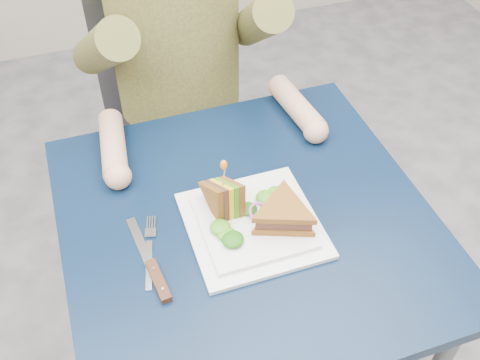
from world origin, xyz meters
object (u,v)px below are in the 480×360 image
object	(u,v)px
diner	(174,9)
fork	(150,253)
table	(247,242)
chair	(175,104)
plate	(253,224)
knife	(155,273)
sandwich_upright	(225,198)
sandwich_flat	(284,214)

from	to	relation	value
diner	fork	world-z (taller)	diner
table	chair	size ratio (longest dim) A/B	0.81
plate	chair	bearing A→B (deg)	90.16
diner	knife	distance (m)	0.69
sandwich_upright	fork	bearing A→B (deg)	-164.88
knife	chair	bearing A→B (deg)	74.14
diner	sandwich_flat	size ratio (longest dim) A/B	4.01
chair	knife	size ratio (longest dim) A/B	4.20
table	knife	bearing A→B (deg)	-159.90
diner	knife	xyz separation A→B (m)	(-0.21, -0.63, -0.18)
sandwich_flat	fork	world-z (taller)	sandwich_flat
table	chair	distance (m)	0.68
fork	knife	size ratio (longest dim) A/B	0.80
table	diner	bearing A→B (deg)	90.00
table	fork	distance (m)	0.23
table	fork	xyz separation A→B (m)	(-0.21, -0.03, 0.08)
table	knife	distance (m)	0.24
table	diner	distance (m)	0.61
diner	fork	xyz separation A→B (m)	(-0.21, -0.58, -0.18)
knife	table	bearing A→B (deg)	20.10
sandwich_upright	chair	bearing A→B (deg)	86.29
diner	sandwich_upright	distance (m)	0.55
fork	table	bearing A→B (deg)	7.04
plate	diner	bearing A→B (deg)	90.19
chair	plate	distance (m)	0.72
plate	knife	size ratio (longest dim) A/B	1.17
plate	fork	bearing A→B (deg)	-179.85
sandwich_flat	sandwich_upright	distance (m)	0.12
chair	knife	world-z (taller)	chair
chair	fork	bearing A→B (deg)	-106.90
diner	sandwich_flat	xyz separation A→B (m)	(0.06, -0.61, -0.14)
chair	sandwich_flat	size ratio (longest dim) A/B	5.01
table	sandwich_flat	bearing A→B (deg)	-41.56
sandwich_flat	table	bearing A→B (deg)	138.44
sandwich_upright	diner	bearing A→B (deg)	85.51
diner	knife	bearing A→B (deg)	-108.49
diner	chair	bearing A→B (deg)	90.00
table	sandwich_flat	distance (m)	0.15
table	sandwich_upright	xyz separation A→B (m)	(-0.04, 0.02, 0.13)
diner	sandwich_upright	bearing A→B (deg)	-94.49
table	plate	size ratio (longest dim) A/B	2.88
sandwich_upright	fork	xyz separation A→B (m)	(-0.17, -0.05, -0.05)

